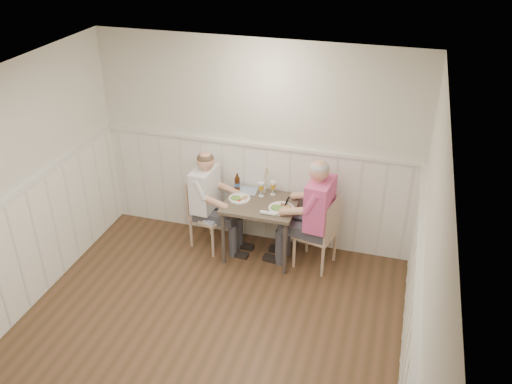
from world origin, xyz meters
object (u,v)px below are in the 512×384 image
chair_right (320,231)px  dining_table (261,210)px  diner_cream (209,208)px  man_in_pink (315,224)px  chair_left (207,210)px  beer_bottle (237,183)px  grass_vase (264,181)px

chair_right → dining_table: bearing=178.5°
chair_right → diner_cream: size_ratio=0.68×
chair_right → man_in_pink: size_ratio=0.63×
chair_left → man_in_pink: bearing=-4.0°
man_in_pink → beer_bottle: (-1.03, 0.25, 0.25)m
beer_bottle → man_in_pink: bearing=-13.5°
dining_table → chair_right: bearing=-1.5°
diner_cream → grass_vase: 0.78m
diner_cream → beer_bottle: (0.32, 0.19, 0.30)m
dining_table → grass_vase: (-0.02, 0.25, 0.27)m
chair_left → man_in_pink: (1.38, -0.10, 0.11)m
chair_right → man_in_pink: 0.13m
chair_left → beer_bottle: size_ratio=3.79×
chair_right → chair_left: bearing=177.5°
diner_cream → beer_bottle: 0.47m
dining_table → chair_right: size_ratio=0.94×
dining_table → chair_left: (-0.71, 0.04, -0.15)m
beer_bottle → grass_vase: bearing=9.6°
chair_left → man_in_pink: man_in_pink is taller
beer_bottle → grass_vase: grass_vase is taller
chair_left → grass_vase: (0.68, 0.21, 0.42)m
chair_right → chair_left: chair_right is taller
diner_cream → dining_table: bearing=-0.1°
chair_right → beer_bottle: (-1.09, 0.21, 0.36)m
dining_table → chair_left: size_ratio=0.94×
dining_table → grass_vase: size_ratio=2.38×
man_in_pink → dining_table: bearing=175.5°
chair_left → diner_cream: 0.09m
chair_right → chair_left: size_ratio=1.00×
chair_left → grass_vase: bearing=16.9°
beer_bottle → grass_vase: (0.33, 0.06, 0.06)m
dining_table → grass_vase: bearing=95.7°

